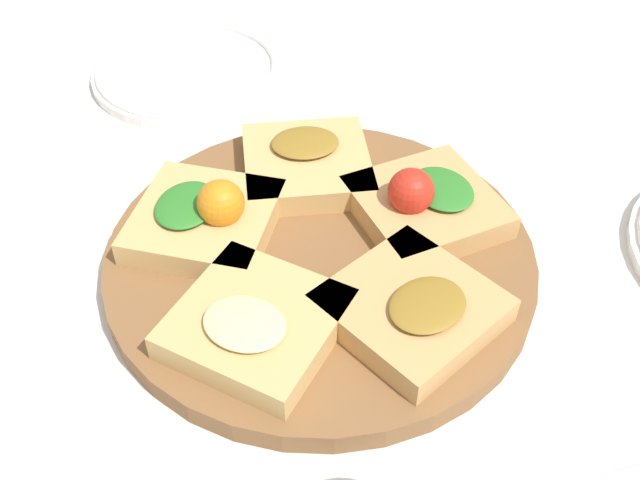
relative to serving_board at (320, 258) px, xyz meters
name	(u,v)px	position (x,y,z in m)	size (l,w,h in m)	color
ground_plane	(320,266)	(0.00, 0.00, -0.01)	(3.00, 3.00, 0.00)	silver
serving_board	(320,258)	(0.00, 0.00, 0.00)	(0.35, 0.35, 0.02)	brown
focaccia_slice_0	(425,203)	(0.09, 0.03, 0.02)	(0.14, 0.14, 0.05)	tan
focaccia_slice_1	(307,163)	(-0.01, 0.10, 0.02)	(0.12, 0.12, 0.03)	tan
focaccia_slice_2	(206,217)	(-0.09, 0.03, 0.02)	(0.14, 0.14, 0.05)	tan
focaccia_slice_3	(255,323)	(-0.05, -0.08, 0.02)	(0.15, 0.15, 0.03)	tan
focaccia_slice_4	(412,307)	(0.06, -0.08, 0.02)	(0.15, 0.15, 0.03)	tan
plate_left	(188,70)	(-0.13, 0.30, 0.00)	(0.21, 0.21, 0.02)	white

